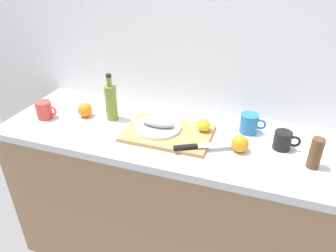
{
  "coord_description": "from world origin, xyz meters",
  "views": [
    {
      "loc": [
        0.31,
        -1.29,
        1.72
      ],
      "look_at": [
        -0.13,
        -0.03,
        0.95
      ],
      "focal_mm": 33.59,
      "sensor_mm": 36.0,
      "label": 1
    }
  ],
  "objects": [
    {
      "name": "coffee_mug_0",
      "position": [
        0.25,
        0.13,
        0.95
      ],
      "size": [
        0.13,
        0.09,
        0.1
      ],
      "color": "#2672B2",
      "rests_on": "kitchen_counter"
    },
    {
      "name": "cutting_board",
      "position": [
        -0.13,
        -0.03,
        0.91
      ],
      "size": [
        0.43,
        0.29,
        0.02
      ],
      "primitive_type": "cube",
      "color": "tan",
      "rests_on": "kitchen_counter"
    },
    {
      "name": "kitchen_counter",
      "position": [
        0.0,
        0.0,
        0.45
      ],
      "size": [
        2.0,
        0.6,
        0.9
      ],
      "color": "#9E7A56",
      "rests_on": "ground_plane"
    },
    {
      "name": "chef_knife",
      "position": [
        0.05,
        -0.12,
        0.93
      ],
      "size": [
        0.27,
        0.16,
        0.02
      ],
      "rotation": [
        0.0,
        0.0,
        0.5
      ],
      "color": "silver",
      "rests_on": "cutting_board"
    },
    {
      "name": "white_plate",
      "position": [
        -0.18,
        -0.01,
        0.93
      ],
      "size": [
        0.23,
        0.23,
        0.01
      ],
      "primitive_type": "cylinder",
      "color": "white",
      "rests_on": "cutting_board"
    },
    {
      "name": "coffee_mug_2",
      "position": [
        0.41,
        0.03,
        0.94
      ],
      "size": [
        0.12,
        0.08,
        0.09
      ],
      "color": "black",
      "rests_on": "kitchen_counter"
    },
    {
      "name": "orange_1",
      "position": [
        -0.62,
        0.01,
        0.94
      ],
      "size": [
        0.08,
        0.08,
        0.08
      ],
      "primitive_type": "sphere",
      "color": "orange",
      "rests_on": "kitchen_counter"
    },
    {
      "name": "fish_fillet",
      "position": [
        -0.18,
        -0.01,
        0.95
      ],
      "size": [
        0.17,
        0.07,
        0.04
      ],
      "primitive_type": "ellipsoid",
      "color": "gray",
      "rests_on": "white_plate"
    },
    {
      "name": "back_wall",
      "position": [
        0.0,
        0.33,
        1.25
      ],
      "size": [
        3.2,
        0.05,
        2.5
      ],
      "primitive_type": "cube",
      "color": "white",
      "rests_on": "ground_plane"
    },
    {
      "name": "olive_oil_bottle",
      "position": [
        -0.47,
        0.03,
        1.0
      ],
      "size": [
        0.06,
        0.06,
        0.26
      ],
      "color": "olive",
      "rests_on": "kitchen_counter"
    },
    {
      "name": "coffee_mug_1",
      "position": [
        -0.82,
        -0.08,
        0.95
      ],
      "size": [
        0.12,
        0.08,
        0.1
      ],
      "color": "#CC3F38",
      "rests_on": "kitchen_counter"
    },
    {
      "name": "pepper_mill",
      "position": [
        0.54,
        -0.07,
        0.97
      ],
      "size": [
        0.05,
        0.05,
        0.14
      ],
      "primitive_type": "cylinder",
      "color": "brown",
      "rests_on": "kitchen_counter"
    },
    {
      "name": "orange_0",
      "position": [
        0.23,
        -0.05,
        0.94
      ],
      "size": [
        0.08,
        0.08,
        0.08
      ],
      "primitive_type": "sphere",
      "color": "orange",
      "rests_on": "kitchen_counter"
    },
    {
      "name": "lemon_0",
      "position": [
        0.04,
        0.04,
        0.95
      ],
      "size": [
        0.07,
        0.07,
        0.07
      ],
      "primitive_type": "sphere",
      "color": "yellow",
      "rests_on": "cutting_board"
    }
  ]
}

